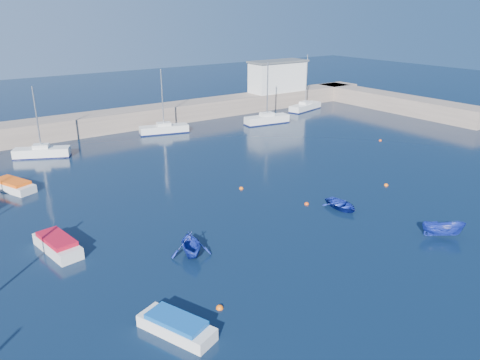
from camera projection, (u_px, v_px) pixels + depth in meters
ground at (369, 266)px, 31.09m from camera, size 220.00×220.00×0.00m
back_wall at (113, 121)px, 65.93m from camera, size 96.00×4.50×2.60m
right_arm at (394, 102)px, 79.04m from camera, size 4.50×32.00×2.60m
harbor_office at (278, 77)px, 80.89m from camera, size 10.00×4.00×5.00m
sailboat_5 at (42, 152)px, 53.89m from camera, size 6.29×4.22×8.18m
sailboat_6 at (164, 129)px, 64.44m from camera, size 6.87×3.48×8.68m
sailboat_7 at (267, 119)px, 69.82m from camera, size 7.01×2.81×9.02m
sailboat_8 at (305, 107)px, 79.22m from camera, size 7.33×3.73×9.18m
motorboat_0 at (176, 326)px, 24.53m from camera, size 3.01×4.59×0.97m
motorboat_1 at (57, 244)px, 32.86m from camera, size 2.35×4.85×1.14m
motorboat_2 at (12, 185)px, 44.11m from camera, size 3.50×5.18×1.01m
dinghy_center at (341, 205)px, 40.02m from camera, size 2.56×3.44×0.68m
dinghy_left at (191, 244)px, 32.25m from camera, size 3.74×4.01×1.71m
dinghy_right at (443, 229)px, 34.97m from camera, size 3.12×2.95×1.21m
buoy_0 at (220, 308)px, 26.73m from camera, size 0.43×0.43×0.43m
buoy_1 at (307, 204)px, 41.02m from camera, size 0.41×0.41×0.41m
buoy_2 at (386, 185)px, 45.40m from camera, size 0.42×0.42×0.42m
buoy_3 at (241, 189)px, 44.56m from camera, size 0.41×0.41×0.41m
buoy_4 at (380, 141)px, 60.87m from camera, size 0.38×0.38×0.38m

